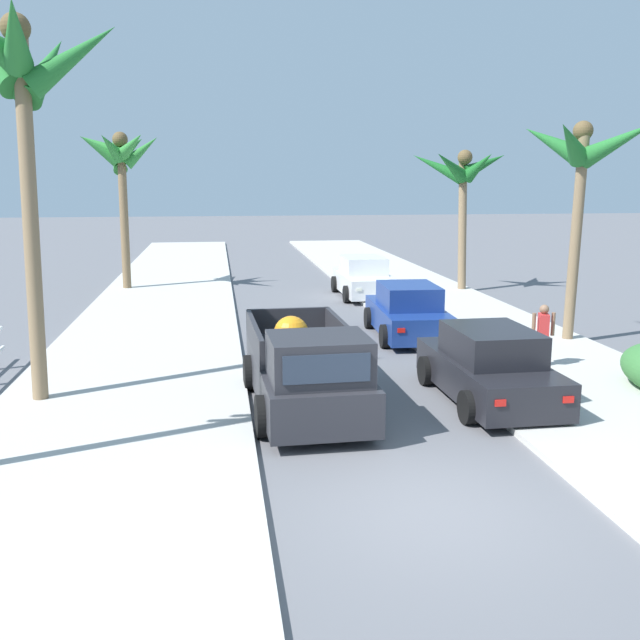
{
  "coord_description": "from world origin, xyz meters",
  "views": [
    {
      "loc": [
        -2.83,
        -8.89,
        4.48
      ],
      "look_at": [
        -0.47,
        7.51,
        1.2
      ],
      "focal_mm": 40.21,
      "sensor_mm": 36.0,
      "label": 1
    }
  ],
  "objects_px": {
    "car_right_near": "(408,313)",
    "car_left_mid": "(364,278)",
    "palm_tree_right_mid": "(120,158)",
    "palm_tree_left_fore": "(461,174)",
    "palm_tree_left_mid": "(25,83)",
    "car_left_near": "(489,367)",
    "palm_tree_left_back": "(586,156)",
    "pedestrian": "(543,333)",
    "pickup_truck": "(306,372)"
  },
  "relations": [
    {
      "from": "palm_tree_left_mid",
      "to": "palm_tree_right_mid",
      "type": "distance_m",
      "value": 14.98
    },
    {
      "from": "pickup_truck",
      "to": "car_right_near",
      "type": "relative_size",
      "value": 1.22
    },
    {
      "from": "pickup_truck",
      "to": "car_right_near",
      "type": "distance_m",
      "value": 7.24
    },
    {
      "from": "car_left_near",
      "to": "palm_tree_left_mid",
      "type": "xyz_separation_m",
      "value": [
        -8.94,
        1.43,
        5.55
      ]
    },
    {
      "from": "pickup_truck",
      "to": "palm_tree_left_fore",
      "type": "relative_size",
      "value": 0.93
    },
    {
      "from": "car_right_near",
      "to": "palm_tree_left_fore",
      "type": "distance_m",
      "value": 10.01
    },
    {
      "from": "car_left_mid",
      "to": "palm_tree_left_mid",
      "type": "relative_size",
      "value": 0.56
    },
    {
      "from": "palm_tree_left_fore",
      "to": "palm_tree_right_mid",
      "type": "xyz_separation_m",
      "value": [
        -13.34,
        2.11,
        0.64
      ]
    },
    {
      "from": "car_left_mid",
      "to": "palm_tree_left_back",
      "type": "bearing_deg",
      "value": -64.75
    },
    {
      "from": "car_left_mid",
      "to": "palm_tree_left_mid",
      "type": "distance_m",
      "value": 16.0
    },
    {
      "from": "car_left_near",
      "to": "car_left_mid",
      "type": "xyz_separation_m",
      "value": [
        0.14,
        13.37,
        0.0
      ]
    },
    {
      "from": "car_left_mid",
      "to": "pedestrian",
      "type": "height_order",
      "value": "pedestrian"
    },
    {
      "from": "palm_tree_left_mid",
      "to": "car_right_near",
      "type": "bearing_deg",
      "value": 27.84
    },
    {
      "from": "pickup_truck",
      "to": "palm_tree_left_fore",
      "type": "height_order",
      "value": "palm_tree_left_fore"
    },
    {
      "from": "car_left_near",
      "to": "palm_tree_right_mid",
      "type": "distance_m",
      "value": 19.29
    },
    {
      "from": "pickup_truck",
      "to": "palm_tree_left_back",
      "type": "relative_size",
      "value": 0.87
    },
    {
      "from": "palm_tree_left_fore",
      "to": "palm_tree_left_back",
      "type": "xyz_separation_m",
      "value": [
        0.04,
        -9.63,
        0.4
      ]
    },
    {
      "from": "pickup_truck",
      "to": "car_left_near",
      "type": "relative_size",
      "value": 1.23
    },
    {
      "from": "car_right_near",
      "to": "palm_tree_right_mid",
      "type": "distance_m",
      "value": 14.43
    },
    {
      "from": "car_left_mid",
      "to": "palm_tree_right_mid",
      "type": "relative_size",
      "value": 0.67
    },
    {
      "from": "palm_tree_left_mid",
      "to": "palm_tree_right_mid",
      "type": "xyz_separation_m",
      "value": [
        -0.18,
        14.95,
        -0.98
      ]
    },
    {
      "from": "car_right_near",
      "to": "car_left_mid",
      "type": "distance_m",
      "value": 7.25
    },
    {
      "from": "car_left_near",
      "to": "car_left_mid",
      "type": "distance_m",
      "value": 13.37
    },
    {
      "from": "palm_tree_left_back",
      "to": "car_left_near",
      "type": "bearing_deg",
      "value": -132.59
    },
    {
      "from": "palm_tree_left_back",
      "to": "pedestrian",
      "type": "relative_size",
      "value": 3.82
    },
    {
      "from": "car_right_near",
      "to": "palm_tree_right_mid",
      "type": "bearing_deg",
      "value": 131.48
    },
    {
      "from": "palm_tree_left_fore",
      "to": "palm_tree_right_mid",
      "type": "height_order",
      "value": "palm_tree_right_mid"
    },
    {
      "from": "pickup_truck",
      "to": "car_right_near",
      "type": "height_order",
      "value": "pickup_truck"
    },
    {
      "from": "palm_tree_left_mid",
      "to": "palm_tree_left_back",
      "type": "relative_size",
      "value": 1.25
    },
    {
      "from": "car_right_near",
      "to": "pedestrian",
      "type": "xyz_separation_m",
      "value": [
        2.18,
        -4.04,
        0.2
      ]
    },
    {
      "from": "palm_tree_right_mid",
      "to": "palm_tree_left_back",
      "type": "relative_size",
      "value": 1.05
    },
    {
      "from": "palm_tree_left_mid",
      "to": "car_left_mid",
      "type": "bearing_deg",
      "value": 52.75
    },
    {
      "from": "pedestrian",
      "to": "car_left_near",
      "type": "bearing_deg",
      "value": -135.64
    },
    {
      "from": "palm_tree_left_mid",
      "to": "palm_tree_left_back",
      "type": "xyz_separation_m",
      "value": [
        13.2,
        3.21,
        -1.22
      ]
    },
    {
      "from": "pickup_truck",
      "to": "pedestrian",
      "type": "relative_size",
      "value": 3.31
    },
    {
      "from": "car_left_mid",
      "to": "pedestrian",
      "type": "bearing_deg",
      "value": -80.05
    },
    {
      "from": "car_left_near",
      "to": "palm_tree_left_fore",
      "type": "bearing_deg",
      "value": 73.53
    },
    {
      "from": "car_right_near",
      "to": "palm_tree_left_back",
      "type": "distance_m",
      "value": 6.29
    },
    {
      "from": "palm_tree_left_back",
      "to": "pedestrian",
      "type": "bearing_deg",
      "value": -129.87
    },
    {
      "from": "car_left_mid",
      "to": "palm_tree_left_mid",
      "type": "height_order",
      "value": "palm_tree_left_mid"
    },
    {
      "from": "car_left_mid",
      "to": "palm_tree_right_mid",
      "type": "height_order",
      "value": "palm_tree_right_mid"
    },
    {
      "from": "car_left_mid",
      "to": "palm_tree_left_back",
      "type": "height_order",
      "value": "palm_tree_left_back"
    },
    {
      "from": "palm_tree_left_fore",
      "to": "palm_tree_left_mid",
      "type": "bearing_deg",
      "value": -135.69
    },
    {
      "from": "car_left_near",
      "to": "palm_tree_left_fore",
      "type": "height_order",
      "value": "palm_tree_left_fore"
    },
    {
      "from": "palm_tree_right_mid",
      "to": "car_left_mid",
      "type": "bearing_deg",
      "value": -17.98
    },
    {
      "from": "palm_tree_left_mid",
      "to": "palm_tree_left_back",
      "type": "distance_m",
      "value": 13.64
    },
    {
      "from": "car_right_near",
      "to": "car_left_mid",
      "type": "bearing_deg",
      "value": 88.45
    },
    {
      "from": "palm_tree_left_back",
      "to": "pickup_truck",
      "type": "bearing_deg",
      "value": -149.44
    },
    {
      "from": "car_right_near",
      "to": "car_left_mid",
      "type": "relative_size",
      "value": 1.01
    },
    {
      "from": "car_left_near",
      "to": "car_right_near",
      "type": "distance_m",
      "value": 6.12
    }
  ]
}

